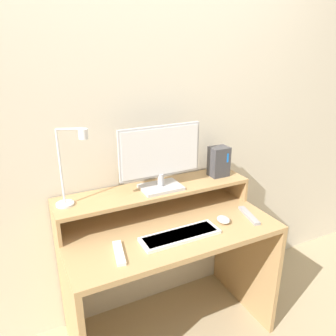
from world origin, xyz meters
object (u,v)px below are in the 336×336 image
monitor (160,157)px  remote_secondary (249,215)px  desk_lamp (71,166)px  mouse (223,220)px  remote_control (119,253)px  keyboard (180,235)px  router_dock (219,161)px

monitor → remote_secondary: (0.43, -0.28, -0.34)m
monitor → desk_lamp: size_ratio=1.19×
mouse → remote_secondary: size_ratio=0.41×
remote_control → keyboard: bearing=0.5°
desk_lamp → router_dock: bearing=0.6°
monitor → mouse: monitor is taller
remote_secondary → monitor: bearing=147.3°
monitor → keyboard: bearing=-95.1°
monitor → desk_lamp: 0.49m
desk_lamp → remote_secondary: size_ratio=1.92×
monitor → router_dock: monitor is taller
desk_lamp → remote_secondary: desk_lamp is taller
router_dock → mouse: (-0.15, -0.29, -0.23)m
router_dock → mouse: 0.40m
desk_lamp → mouse: bearing=-20.6°
remote_secondary → keyboard: bearing=-178.3°
router_dock → mouse: router_dock is taller
router_dock → remote_secondary: router_dock is taller
desk_lamp → router_dock: desk_lamp is taller
keyboard → remote_secondary: bearing=1.7°
desk_lamp → remote_control: bearing=-67.5°
mouse → remote_control: 0.62m
monitor → router_dock: bearing=3.1°
mouse → desk_lamp: bearing=159.4°
desk_lamp → router_dock: 0.91m
router_dock → remote_control: (-0.78, -0.32, -0.24)m
router_dock → remote_control: 0.87m
keyboard → remote_secondary: keyboard is taller
desk_lamp → remote_control: size_ratio=2.09×
remote_control → remote_secondary: size_ratio=0.92×
monitor → remote_secondary: 0.62m
remote_control → mouse: bearing=2.5°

